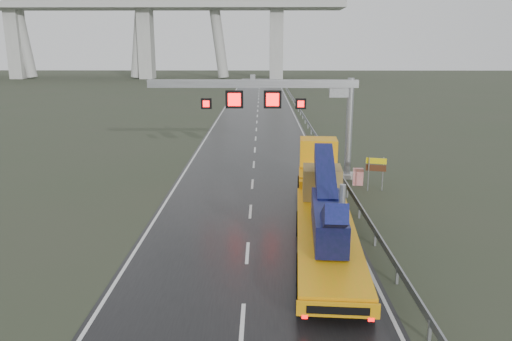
{
  "coord_description": "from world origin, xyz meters",
  "views": [
    {
      "loc": [
        0.66,
        -17.47,
        9.22
      ],
      "look_at": [
        0.36,
        7.04,
        3.2
      ],
      "focal_mm": 35.0,
      "sensor_mm": 36.0,
      "label": 1
    }
  ],
  "objects_px": {
    "sign_gantry": "(282,101)",
    "striped_barrier": "(358,177)",
    "exit_sign_pair": "(376,168)",
    "heavy_haul_truck": "(323,195)"
  },
  "relations": [
    {
      "from": "sign_gantry",
      "to": "exit_sign_pair",
      "type": "xyz_separation_m",
      "value": [
        6.07,
        -3.47,
        -4.03
      ]
    },
    {
      "from": "exit_sign_pair",
      "to": "heavy_haul_truck",
      "type": "bearing_deg",
      "value": -108.23
    },
    {
      "from": "sign_gantry",
      "to": "striped_barrier",
      "type": "distance_m",
      "value": 7.51
    },
    {
      "from": "heavy_haul_truck",
      "to": "exit_sign_pair",
      "type": "bearing_deg",
      "value": 60.62
    },
    {
      "from": "heavy_haul_truck",
      "to": "striped_barrier",
      "type": "height_order",
      "value": "heavy_haul_truck"
    },
    {
      "from": "sign_gantry",
      "to": "heavy_haul_truck",
      "type": "distance_m",
      "value": 10.88
    },
    {
      "from": "heavy_haul_truck",
      "to": "striped_barrier",
      "type": "relative_size",
      "value": 15.51
    },
    {
      "from": "striped_barrier",
      "to": "sign_gantry",
      "type": "bearing_deg",
      "value": 162.4
    },
    {
      "from": "sign_gantry",
      "to": "striped_barrier",
      "type": "xyz_separation_m",
      "value": [
        5.2,
        -2.04,
        -5.02
      ]
    },
    {
      "from": "exit_sign_pair",
      "to": "striped_barrier",
      "type": "xyz_separation_m",
      "value": [
        -0.87,
        1.43,
        -1.0
      ]
    }
  ]
}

